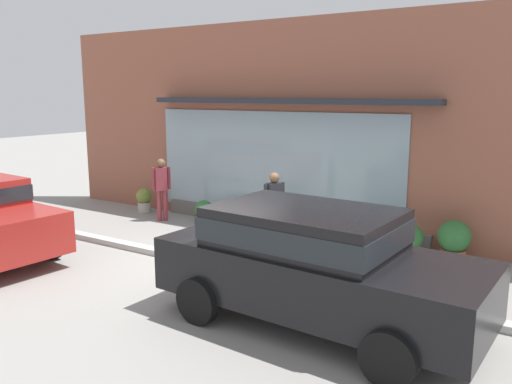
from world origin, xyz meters
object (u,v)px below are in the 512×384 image
(pedestrian_with_handbag, at_px, (273,204))
(potted_plant_by_entrance, at_px, (280,215))
(potted_plant_trailing_edge, at_px, (454,240))
(potted_plant_window_left, at_px, (367,232))
(potted_plant_corner_tall, at_px, (409,240))
(pedestrian_passerby, at_px, (161,185))
(fire_hydrant, at_px, (245,232))
(potted_plant_low_front, at_px, (144,199))
(parked_car_black, at_px, (313,260))
(potted_plant_doorstep, at_px, (204,213))
(potted_plant_near_hydrant, at_px, (237,210))

(pedestrian_with_handbag, distance_m, potted_plant_by_entrance, 1.22)
(potted_plant_trailing_edge, height_order, potted_plant_window_left, potted_plant_trailing_edge)
(pedestrian_with_handbag, height_order, potted_plant_window_left, pedestrian_with_handbag)
(potted_plant_corner_tall, xyz_separation_m, potted_plant_window_left, (-0.89, 0.01, 0.03))
(pedestrian_passerby, bearing_deg, pedestrian_with_handbag, 123.40)
(pedestrian_with_handbag, relative_size, pedestrian_passerby, 1.01)
(fire_hydrant, height_order, potted_plant_low_front, fire_hydrant)
(parked_car_black, bearing_deg, potted_plant_doorstep, 145.51)
(pedestrian_passerby, distance_m, potted_plant_window_left, 5.46)
(parked_car_black, relative_size, potted_plant_trailing_edge, 5.59)
(potted_plant_near_hydrant, bearing_deg, potted_plant_low_front, -177.74)
(fire_hydrant, distance_m, potted_plant_corner_tall, 3.30)
(potted_plant_low_front, bearing_deg, potted_plant_doorstep, -4.52)
(potted_plant_window_left, bearing_deg, potted_plant_doorstep, 179.55)
(pedestrian_passerby, height_order, potted_plant_window_left, pedestrian_passerby)
(pedestrian_with_handbag, bearing_deg, potted_plant_window_left, 139.24)
(pedestrian_with_handbag, bearing_deg, potted_plant_near_hydrant, -99.07)
(potted_plant_by_entrance, xyz_separation_m, potted_plant_low_front, (-4.33, -0.01, -0.11))
(potted_plant_trailing_edge, height_order, potted_plant_by_entrance, potted_plant_by_entrance)
(potted_plant_by_entrance, bearing_deg, fire_hydrant, -85.65)
(parked_car_black, bearing_deg, potted_plant_low_front, 154.17)
(pedestrian_with_handbag, xyz_separation_m, potted_plant_corner_tall, (2.67, 0.81, -0.56))
(fire_hydrant, distance_m, potted_plant_low_front, 4.76)
(potted_plant_corner_tall, bearing_deg, fire_hydrant, -154.05)
(pedestrian_with_handbag, bearing_deg, potted_plant_trailing_edge, 131.40)
(potted_plant_corner_tall, xyz_separation_m, potted_plant_by_entrance, (-3.09, 0.23, 0.08))
(parked_car_black, height_order, potted_plant_trailing_edge, parked_car_black)
(pedestrian_with_handbag, relative_size, potted_plant_trailing_edge, 1.94)
(fire_hydrant, xyz_separation_m, potted_plant_by_entrance, (-0.13, 1.67, 0.02))
(potted_plant_low_front, bearing_deg, potted_plant_corner_tall, -1.69)
(potted_plant_trailing_edge, bearing_deg, pedestrian_passerby, -176.07)
(potted_plant_corner_tall, relative_size, potted_plant_low_front, 1.08)
(pedestrian_with_handbag, height_order, pedestrian_passerby, pedestrian_with_handbag)
(pedestrian_passerby, height_order, parked_car_black, parked_car_black)
(fire_hydrant, xyz_separation_m, potted_plant_window_left, (2.08, 1.45, -0.03))
(potted_plant_trailing_edge, bearing_deg, potted_plant_doorstep, -178.11)
(pedestrian_passerby, bearing_deg, potted_plant_by_entrance, 140.45)
(potted_plant_corner_tall, xyz_separation_m, potted_plant_doorstep, (-5.18, 0.04, -0.10))
(pedestrian_with_handbag, xyz_separation_m, potted_plant_trailing_edge, (3.47, 1.05, -0.50))
(potted_plant_trailing_edge, bearing_deg, parked_car_black, -105.44)
(fire_hydrant, distance_m, potted_plant_doorstep, 2.67)
(potted_plant_corner_tall, height_order, potted_plant_near_hydrant, potted_plant_corner_tall)
(potted_plant_window_left, bearing_deg, fire_hydrant, -145.04)
(pedestrian_passerby, height_order, potted_plant_near_hydrant, pedestrian_passerby)
(potted_plant_by_entrance, distance_m, potted_plant_low_front, 4.33)
(potted_plant_low_front, bearing_deg, potted_plant_near_hydrant, 2.26)
(potted_plant_trailing_edge, relative_size, potted_plant_low_front, 1.26)
(pedestrian_with_handbag, relative_size, potted_plant_corner_tall, 2.27)
(parked_car_black, height_order, potted_plant_window_left, parked_car_black)
(potted_plant_by_entrance, relative_size, potted_plant_window_left, 1.09)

